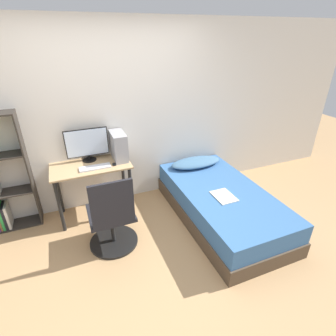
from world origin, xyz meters
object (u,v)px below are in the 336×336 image
Objects in this scene: office_chair at (112,222)px; bed at (221,204)px; keyboard at (95,167)px; monitor at (87,144)px; pc_tower at (119,146)px.

office_chair is 1.47m from bed.
keyboard is at bearing 156.96° from bed.
bed is 1.96m from monitor.
keyboard reaches higher than bed.
bed is 3.70× the size of monitor.
monitor is 1.40× the size of keyboard.
monitor is (-1.55, 0.91, 0.77)m from bed.
pc_tower is at bearing 69.34° from office_chair.
pc_tower is at bearing 25.02° from keyboard.
keyboard is at bearing 94.53° from office_chair.
pc_tower is (0.39, -0.10, -0.05)m from monitor.
keyboard is at bearing -82.61° from monitor.
bed is 5.38× the size of pc_tower.
pc_tower reaches higher than office_chair.
bed is 5.19× the size of keyboard.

